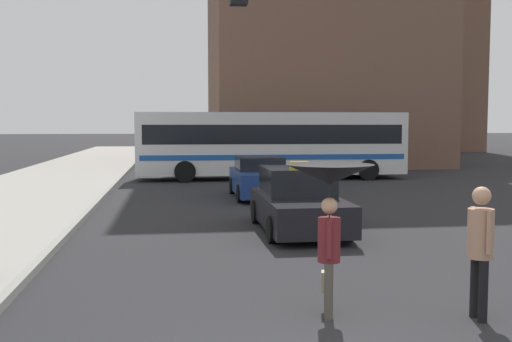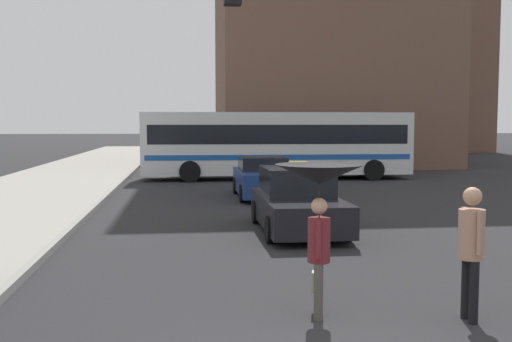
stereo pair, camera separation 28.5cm
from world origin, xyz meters
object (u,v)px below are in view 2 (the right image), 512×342
Objects in this scene: sedan_red at (263,179)px; pedestrian_man at (471,241)px; city_bus at (276,142)px; taxi at (297,203)px; pedestrian_with_umbrella at (319,190)px; traffic_light at (90,39)px.

pedestrian_man is (0.97, -13.53, 0.41)m from sedan_red.
city_bus reaches higher than sedan_red.
pedestrian_man is (1.01, -6.81, 0.38)m from taxi.
sedan_red is at bearing -90.38° from taxi.
pedestrian_with_umbrella is at bearing -6.13° from city_bus.
sedan_red is at bearing -177.04° from pedestrian_man.
traffic_light is (-3.26, 2.15, 2.23)m from pedestrian_with_umbrella.
traffic_light is (-5.20, 2.54, 2.88)m from pedestrian_man.
pedestrian_man reaches higher than taxi.
traffic_light is at bearing 70.98° from pedestrian_with_umbrella.
traffic_light reaches higher than taxi.
traffic_light reaches higher than pedestrian_with_umbrella.
traffic_light is at bearing -16.84° from city_bus.
sedan_red is 1.96× the size of pedestrian_with_umbrella.
taxi is 1.05× the size of sedan_red.
sedan_red is (0.04, 6.71, -0.03)m from taxi.
pedestrian_with_umbrella reaches higher than taxi.
traffic_light is (-4.19, -4.27, 3.26)m from taxi.
sedan_red is 12.22m from traffic_light.
traffic_light is at bearing 45.54° from taxi.
traffic_light reaches higher than sedan_red.
pedestrian_man is at bearing 98.45° from taxi.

